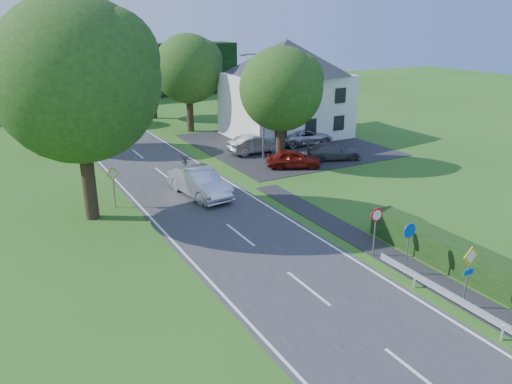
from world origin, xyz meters
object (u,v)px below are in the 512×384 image
parked_car_red (294,159)px  parked_car_grey (333,151)px  parasol (276,139)px  streetlight (262,101)px  moving_car (200,182)px  parked_car_silver_a (256,144)px  motorcycle (185,162)px  parked_car_silver_b (305,137)px

parked_car_red → parked_car_grey: 3.92m
parked_car_red → parasol: bearing=7.8°
streetlight → parked_car_grey: streetlight is taller
parked_car_grey → parasol: (-2.14, 4.86, 0.22)m
moving_car → parasol: 12.66m
parked_car_silver_a → streetlight: bearing=167.0°
parked_car_red → parked_car_silver_a: size_ratio=0.88×
motorcycle → parked_car_silver_b: parked_car_silver_b is taller
parked_car_red → parked_car_grey: (3.89, 0.46, -0.04)m
moving_car → motorcycle: (1.29, 5.72, -0.30)m
streetlight → parked_car_silver_b: streetlight is taller
parked_car_silver_a → motorcycle: bearing=103.6°
moving_car → parked_car_grey: (12.24, 2.79, -0.23)m
motorcycle → parked_car_silver_b: size_ratio=0.45×
parked_car_red → parasol: size_ratio=2.08×
streetlight → parked_car_grey: bearing=-31.3°
streetlight → parked_car_grey: 6.67m
moving_car → motorcycle: size_ratio=2.43×
streetlight → moving_car: size_ratio=1.53×
moving_car → parasol: size_ratio=2.76×
parked_car_silver_b → parasol: 3.00m
moving_car → parasol: bearing=30.1°
parasol → moving_car: bearing=-142.8°
parked_car_red → parasol: parasol is taller
streetlight → parked_car_silver_b: (5.53, 2.13, -3.76)m
parasol → parked_car_silver_b: bearing=2.4°
moving_car → parked_car_grey: moving_car is taller
streetlight → moving_car: bearing=-143.3°
motorcycle → parked_car_grey: bearing=5.1°
motorcycle → parked_car_silver_b: (11.79, 2.05, 0.10)m
motorcycle → parked_car_silver_a: parked_car_silver_a is taller
streetlight → parked_car_silver_a: streetlight is taller
parked_car_red → parked_car_silver_a: 5.02m
streetlight → parked_car_red: (0.79, -3.31, -3.75)m
motorcycle → parasol: 9.01m
parked_car_silver_b → parasol: bearing=99.6°
parasol → parked_car_red: bearing=-108.2°
parked_car_red → parasol: (1.75, 5.31, 0.18)m
parked_car_silver_a → parasol: 2.17m
parked_car_red → parked_car_silver_a: parked_car_silver_a is taller
streetlight → parasol: streetlight is taller
parked_car_silver_a → parked_car_silver_b: size_ratio=0.93×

